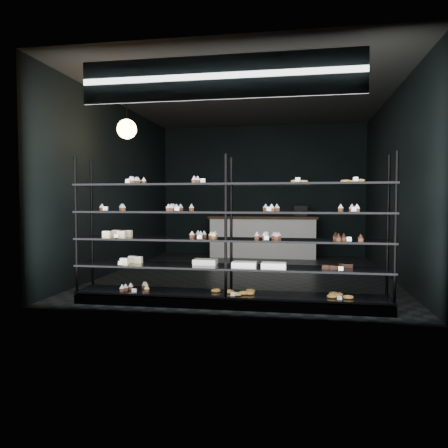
# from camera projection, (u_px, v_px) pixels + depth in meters

# --- Properties ---
(room) EXTENTS (5.01, 6.01, 3.20)m
(room) POSITION_uv_depth(u_px,v_px,m) (248.00, 187.00, 7.92)
(room) COLOR black
(room) RESTS_ON ground
(display_shelf) EXTENTS (4.00, 0.50, 1.91)m
(display_shelf) POSITION_uv_depth(u_px,v_px,m) (227.00, 257.00, 5.56)
(display_shelf) COLOR black
(display_shelf) RESTS_ON room
(signage) EXTENTS (3.30, 0.05, 0.50)m
(signage) POSITION_uv_depth(u_px,v_px,m) (219.00, 78.00, 4.98)
(signage) COLOR #0E1646
(signage) RESTS_ON room
(pendant_lamp) EXTENTS (0.30, 0.30, 0.88)m
(pendant_lamp) POSITION_uv_depth(u_px,v_px,m) (127.00, 129.00, 6.73)
(pendant_lamp) COLOR black
(pendant_lamp) RESTS_ON room
(service_counter) EXTENTS (2.57, 0.65, 1.23)m
(service_counter) POSITION_uv_depth(u_px,v_px,m) (263.00, 236.00, 10.42)
(service_counter) COLOR silver
(service_counter) RESTS_ON room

